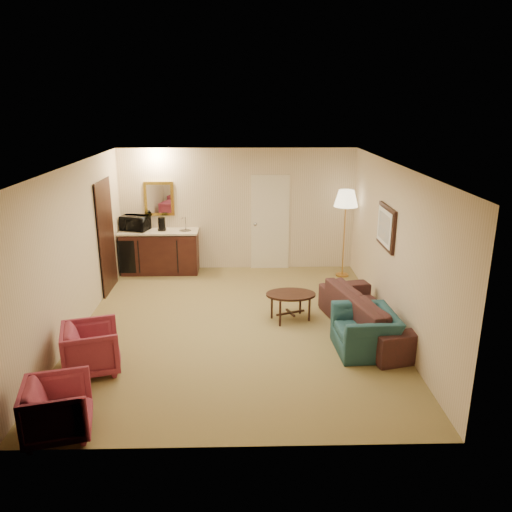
# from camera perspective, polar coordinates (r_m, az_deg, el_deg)

# --- Properties ---
(ground) EXTENTS (6.00, 6.00, 0.00)m
(ground) POSITION_cam_1_polar(r_m,az_deg,el_deg) (8.26, -2.28, -7.95)
(ground) COLOR olive
(ground) RESTS_ON ground
(room_walls) EXTENTS (5.02, 6.01, 2.61)m
(room_walls) POSITION_cam_1_polar(r_m,az_deg,el_deg) (8.44, -3.00, 4.93)
(room_walls) COLOR beige
(room_walls) RESTS_ON ground
(wetbar_cabinet) EXTENTS (1.64, 0.58, 0.92)m
(wetbar_cabinet) POSITION_cam_1_polar(r_m,az_deg,el_deg) (10.79, -10.90, 0.49)
(wetbar_cabinet) COLOR #371911
(wetbar_cabinet) RESTS_ON ground
(sofa) EXTENTS (1.19, 2.37, 0.89)m
(sofa) POSITION_cam_1_polar(r_m,az_deg,el_deg) (8.06, 13.19, -5.61)
(sofa) COLOR black
(sofa) RESTS_ON ground
(teal_armchair) EXTENTS (0.67, 0.99, 0.83)m
(teal_armchair) POSITION_cam_1_polar(r_m,az_deg,el_deg) (7.48, 12.44, -7.68)
(teal_armchair) COLOR #214654
(teal_armchair) RESTS_ON ground
(rose_chair_near) EXTENTS (0.85, 0.88, 0.74)m
(rose_chair_near) POSITION_cam_1_polar(r_m,az_deg,el_deg) (7.17, -18.31, -9.74)
(rose_chair_near) COLOR #953143
(rose_chair_near) RESTS_ON ground
(rose_chair_far) EXTENTS (0.79, 0.82, 0.71)m
(rose_chair_far) POSITION_cam_1_polar(r_m,az_deg,el_deg) (6.05, -21.74, -15.66)
(rose_chair_far) COLOR #953143
(rose_chair_far) RESTS_ON ground
(coffee_table) EXTENTS (0.97, 0.82, 0.47)m
(coffee_table) POSITION_cam_1_polar(r_m,az_deg,el_deg) (8.39, 3.97, -5.77)
(coffee_table) COLOR black
(coffee_table) RESTS_ON ground
(floor_lamp) EXTENTS (0.62, 0.62, 1.83)m
(floor_lamp) POSITION_cam_1_polar(r_m,az_deg,el_deg) (10.41, 10.05, 2.52)
(floor_lamp) COLOR gold
(floor_lamp) RESTS_ON ground
(waste_bin) EXTENTS (0.26, 0.26, 0.27)m
(waste_bin) POSITION_cam_1_polar(r_m,az_deg,el_deg) (10.73, -7.44, -1.24)
(waste_bin) COLOR black
(waste_bin) RESTS_ON ground
(microwave) EXTENTS (0.62, 0.46, 0.38)m
(microwave) POSITION_cam_1_polar(r_m,az_deg,el_deg) (10.78, -13.67, 3.87)
(microwave) COLOR black
(microwave) RESTS_ON wetbar_cabinet
(coffee_maker) EXTENTS (0.18, 0.18, 0.28)m
(coffee_maker) POSITION_cam_1_polar(r_m,az_deg,el_deg) (10.63, -10.72, 3.61)
(coffee_maker) COLOR black
(coffee_maker) RESTS_ON wetbar_cabinet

